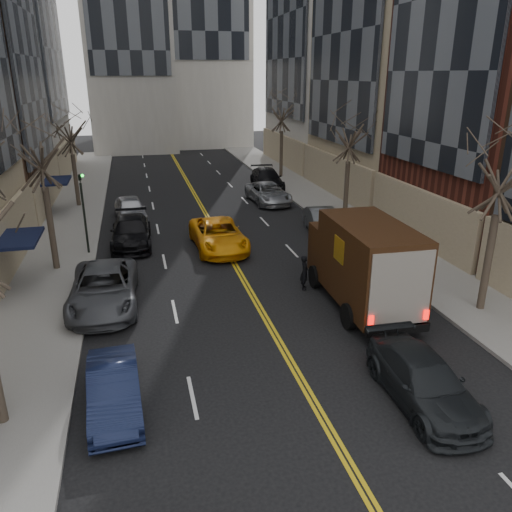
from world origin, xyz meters
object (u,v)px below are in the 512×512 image
(ups_truck, at_px, (363,264))
(taxi, at_px, (218,235))
(observer_sedan, at_px, (423,381))
(pedestrian, at_px, (305,272))

(ups_truck, relative_size, taxi, 1.20)
(ups_truck, bearing_deg, observer_sedan, -97.38)
(observer_sedan, distance_m, taxi, 15.59)
(taxi, bearing_deg, pedestrian, -67.51)
(taxi, bearing_deg, observer_sedan, -78.44)
(ups_truck, relative_size, pedestrian, 4.35)
(ups_truck, height_order, observer_sedan, ups_truck)
(ups_truck, height_order, pedestrian, ups_truck)
(observer_sedan, bearing_deg, pedestrian, 96.11)
(ups_truck, relative_size, observer_sedan, 1.40)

